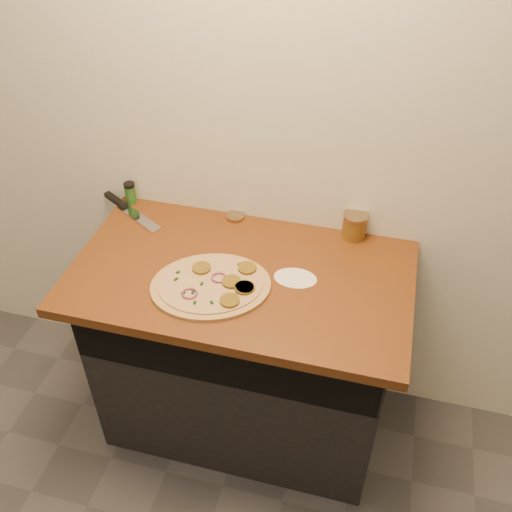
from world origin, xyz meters
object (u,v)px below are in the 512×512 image
(pizza, at_px, (212,285))
(salsa_jar, at_px, (355,225))
(chefs_knife, at_px, (126,208))
(spice_shaker, at_px, (130,193))

(pizza, distance_m, salsa_jar, 0.59)
(chefs_knife, xyz_separation_m, spice_shaker, (-0.00, 0.05, 0.04))
(chefs_knife, relative_size, spice_shaker, 3.49)
(pizza, height_order, salsa_jar, salsa_jar)
(salsa_jar, bearing_deg, chefs_knife, -176.53)
(pizza, bearing_deg, spice_shaker, 139.86)
(pizza, xyz_separation_m, spice_shaker, (-0.48, 0.40, 0.04))
(pizza, relative_size, spice_shaker, 5.74)
(spice_shaker, bearing_deg, chefs_knife, -87.98)
(salsa_jar, distance_m, spice_shaker, 0.91)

